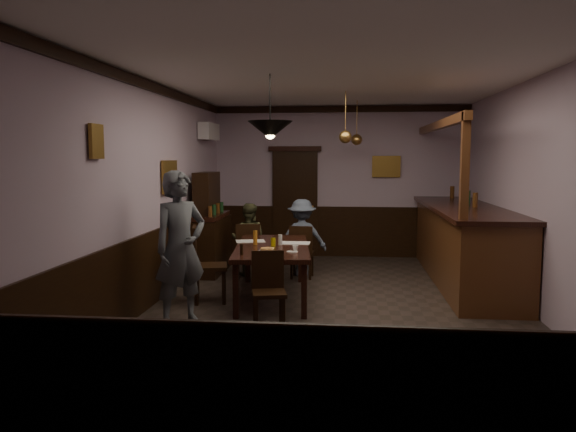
# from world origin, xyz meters

# --- Properties ---
(room) EXTENTS (5.01, 8.01, 3.01)m
(room) POSITION_xyz_m (0.00, 0.00, 1.50)
(room) COLOR #2D2621
(room) RESTS_ON ground
(dining_table) EXTENTS (1.22, 2.29, 0.75)m
(dining_table) POSITION_xyz_m (-0.90, 0.49, 0.69)
(dining_table) COLOR black
(dining_table) RESTS_ON ground
(chair_far_left) EXTENTS (0.47, 0.47, 0.91)m
(chair_far_left) POSITION_xyz_m (-1.47, 1.72, 0.50)
(chair_far_left) COLOR black
(chair_far_left) RESTS_ON ground
(chair_far_right) EXTENTS (0.40, 0.40, 0.88)m
(chair_far_right) POSITION_xyz_m (-0.59, 1.81, 0.48)
(chair_far_right) COLOR black
(chair_far_right) RESTS_ON ground
(chair_near) EXTENTS (0.46, 0.46, 0.89)m
(chair_near) POSITION_xyz_m (-0.77, -0.83, 0.49)
(chair_near) COLOR black
(chair_near) RESTS_ON ground
(chair_side) EXTENTS (0.55, 0.55, 1.05)m
(chair_side) POSITION_xyz_m (-1.81, 0.19, 0.58)
(chair_side) COLOR black
(chair_side) RESTS_ON ground
(person_standing) EXTENTS (0.78, 0.79, 1.83)m
(person_standing) POSITION_xyz_m (-1.82, -0.86, 0.92)
(person_standing) COLOR #50555C
(person_standing) RESTS_ON ground
(person_seated_left) EXTENTS (0.60, 0.47, 1.22)m
(person_seated_left) POSITION_xyz_m (-1.51, 1.99, 0.61)
(person_seated_left) COLOR #494C2D
(person_seated_left) RESTS_ON ground
(person_seated_right) EXTENTS (0.89, 0.58, 1.29)m
(person_seated_right) POSITION_xyz_m (-0.61, 2.08, 0.64)
(person_seated_right) COLOR slate
(person_seated_right) RESTS_ON ground
(newspaper_left) EXTENTS (0.48, 0.39, 0.01)m
(newspaper_left) POSITION_xyz_m (-1.27, 0.85, 0.75)
(newspaper_left) COLOR silver
(newspaper_left) RESTS_ON dining_table
(newspaper_right) EXTENTS (0.42, 0.30, 0.01)m
(newspaper_right) POSITION_xyz_m (-0.60, 0.74, 0.75)
(newspaper_right) COLOR silver
(newspaper_right) RESTS_ON dining_table
(napkin) EXTENTS (0.16, 0.16, 0.00)m
(napkin) POSITION_xyz_m (-0.92, 0.26, 0.75)
(napkin) COLOR #E0AE52
(napkin) RESTS_ON dining_table
(saucer) EXTENTS (0.15, 0.15, 0.01)m
(saucer) POSITION_xyz_m (-0.57, -0.02, 0.76)
(saucer) COLOR white
(saucer) RESTS_ON dining_table
(coffee_cup) EXTENTS (0.09, 0.09, 0.07)m
(coffee_cup) POSITION_xyz_m (-0.53, 0.03, 0.80)
(coffee_cup) COLOR white
(coffee_cup) RESTS_ON saucer
(pastry_plate) EXTENTS (0.22, 0.22, 0.01)m
(pastry_plate) POSITION_xyz_m (-0.91, -0.01, 0.76)
(pastry_plate) COLOR white
(pastry_plate) RESTS_ON dining_table
(pastry_ring_a) EXTENTS (0.13, 0.13, 0.04)m
(pastry_ring_a) POSITION_xyz_m (-0.93, -0.02, 0.79)
(pastry_ring_a) COLOR #C68C47
(pastry_ring_a) RESTS_ON pastry_plate
(pastry_ring_b) EXTENTS (0.13, 0.13, 0.04)m
(pastry_ring_b) POSITION_xyz_m (-0.90, -0.00, 0.79)
(pastry_ring_b) COLOR #C68C47
(pastry_ring_b) RESTS_ON pastry_plate
(soda_can) EXTENTS (0.07, 0.07, 0.12)m
(soda_can) POSITION_xyz_m (-0.88, 0.43, 0.81)
(soda_can) COLOR yellow
(soda_can) RESTS_ON dining_table
(beer_glass) EXTENTS (0.06, 0.06, 0.20)m
(beer_glass) POSITION_xyz_m (-1.15, 0.56, 0.85)
(beer_glass) COLOR #BF721E
(beer_glass) RESTS_ON dining_table
(water_glass) EXTENTS (0.06, 0.06, 0.15)m
(water_glass) POSITION_xyz_m (-0.80, 0.57, 0.82)
(water_glass) COLOR silver
(water_glass) RESTS_ON dining_table
(pepper_mill) EXTENTS (0.04, 0.04, 0.14)m
(pepper_mill) POSITION_xyz_m (-1.19, -0.27, 0.82)
(pepper_mill) COLOR black
(pepper_mill) RESTS_ON dining_table
(sideboard) EXTENTS (0.47, 1.31, 1.73)m
(sideboard) POSITION_xyz_m (-2.21, 2.15, 0.69)
(sideboard) COLOR black
(sideboard) RESTS_ON ground
(bar_counter) EXTENTS (1.06, 4.55, 2.55)m
(bar_counter) POSITION_xyz_m (1.99, 1.95, 0.64)
(bar_counter) COLOR #542B16
(bar_counter) RESTS_ON ground
(door_back) EXTENTS (0.90, 0.06, 2.10)m
(door_back) POSITION_xyz_m (-0.90, 3.95, 1.05)
(door_back) COLOR black
(door_back) RESTS_ON ground
(ac_unit) EXTENTS (0.20, 0.85, 0.30)m
(ac_unit) POSITION_xyz_m (-2.38, 2.90, 2.45)
(ac_unit) COLOR white
(ac_unit) RESTS_ON ground
(picture_left_small) EXTENTS (0.04, 0.28, 0.36)m
(picture_left_small) POSITION_xyz_m (-2.46, -1.60, 2.15)
(picture_left_small) COLOR olive
(picture_left_small) RESTS_ON ground
(picture_left_large) EXTENTS (0.04, 0.62, 0.48)m
(picture_left_large) POSITION_xyz_m (-2.46, 0.80, 1.70)
(picture_left_large) COLOR olive
(picture_left_large) RESTS_ON ground
(picture_back) EXTENTS (0.55, 0.04, 0.42)m
(picture_back) POSITION_xyz_m (0.90, 3.96, 1.80)
(picture_back) COLOR olive
(picture_back) RESTS_ON ground
(pendant_iron) EXTENTS (0.56, 0.56, 0.79)m
(pendant_iron) POSITION_xyz_m (-0.82, -0.30, 2.32)
(pendant_iron) COLOR black
(pendant_iron) RESTS_ON ground
(pendant_brass_mid) EXTENTS (0.20, 0.20, 0.81)m
(pendant_brass_mid) POSITION_xyz_m (0.10, 1.63, 2.30)
(pendant_brass_mid) COLOR #BF8C3F
(pendant_brass_mid) RESTS_ON ground
(pendant_brass_far) EXTENTS (0.20, 0.20, 0.81)m
(pendant_brass_far) POSITION_xyz_m (0.30, 3.08, 2.30)
(pendant_brass_far) COLOR #BF8C3F
(pendant_brass_far) RESTS_ON ground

